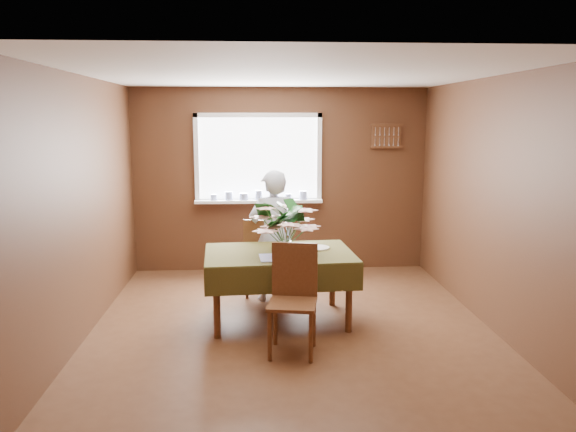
{
  "coord_description": "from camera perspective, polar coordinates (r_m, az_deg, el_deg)",
  "views": [
    {
      "loc": [
        -0.37,
        -5.4,
        2.09
      ],
      "look_at": [
        0.0,
        0.55,
        1.05
      ],
      "focal_mm": 35.0,
      "sensor_mm": 36.0,
      "label": 1
    }
  ],
  "objects": [
    {
      "name": "floor",
      "position": [
        5.8,
        0.34,
        -11.23
      ],
      "size": [
        4.5,
        4.5,
        0.0
      ],
      "primitive_type": "plane",
      "color": "#512F1B",
      "rests_on": "ground"
    },
    {
      "name": "chair_near",
      "position": [
        5.1,
        0.55,
        -7.9
      ],
      "size": [
        0.49,
        0.49,
        0.98
      ],
      "rotation": [
        0.0,
        0.0,
        -0.18
      ],
      "color": "brown",
      "rests_on": "floor"
    },
    {
      "name": "ceiling",
      "position": [
        5.42,
        0.37,
        14.23
      ],
      "size": [
        4.5,
        4.5,
        0.0
      ],
      "primitive_type": "plane",
      "rotation": [
        3.14,
        0.0,
        0.0
      ],
      "color": "white",
      "rests_on": "wall_back"
    },
    {
      "name": "wall_back",
      "position": [
        7.7,
        -0.78,
        3.65
      ],
      "size": [
        4.0,
        0.0,
        4.0
      ],
      "primitive_type": "plane",
      "rotation": [
        1.57,
        0.0,
        0.0
      ],
      "color": "brown",
      "rests_on": "floor"
    },
    {
      "name": "wall_right",
      "position": [
        5.95,
        19.95,
        1.19
      ],
      "size": [
        0.0,
        4.5,
        4.5
      ],
      "primitive_type": "plane",
      "rotation": [
        1.57,
        0.0,
        -1.57
      ],
      "color": "brown",
      "rests_on": "floor"
    },
    {
      "name": "chair_far",
      "position": [
        6.58,
        -2.55,
        -3.94
      ],
      "size": [
        0.5,
        0.5,
        0.94
      ],
      "rotation": [
        0.0,
        0.0,
        2.87
      ],
      "color": "brown",
      "rests_on": "floor"
    },
    {
      "name": "spoon_rack",
      "position": [
        7.83,
        9.99,
        8.01
      ],
      "size": [
        0.44,
        0.05,
        0.33
      ],
      "color": "brown",
      "rests_on": "wall_back"
    },
    {
      "name": "window_assembly",
      "position": [
        7.63,
        -3.0,
        4.28
      ],
      "size": [
        1.72,
        0.2,
        1.22
      ],
      "color": "white",
      "rests_on": "wall_back"
    },
    {
      "name": "side_plate",
      "position": [
        5.94,
        2.98,
        -3.24
      ],
      "size": [
        0.34,
        0.34,
        0.01
      ],
      "primitive_type": "cylinder",
      "rotation": [
        0.0,
        0.0,
        0.39
      ],
      "color": "white",
      "rests_on": "dining_table"
    },
    {
      "name": "flower_bouquet",
      "position": [
        5.54,
        -0.26,
        -0.67
      ],
      "size": [
        0.61,
        0.61,
        0.52
      ],
      "rotation": [
        0.0,
        0.0,
        -0.27
      ],
      "color": "white",
      "rests_on": "dining_table"
    },
    {
      "name": "wall_front",
      "position": [
        3.28,
        3.03,
        -5.0
      ],
      "size": [
        4.0,
        0.0,
        4.0
      ],
      "primitive_type": "plane",
      "rotation": [
        -1.57,
        0.0,
        0.0
      ],
      "color": "brown",
      "rests_on": "floor"
    },
    {
      "name": "seated_woman",
      "position": [
        6.44,
        -1.57,
        -2.02
      ],
      "size": [
        0.62,
        0.48,
        1.52
      ],
      "primitive_type": "imported",
      "rotation": [
        0.0,
        0.0,
        3.38
      ],
      "color": "white",
      "rests_on": "floor"
    },
    {
      "name": "dining_table",
      "position": [
        5.8,
        -0.9,
        -4.53
      ],
      "size": [
        1.58,
        1.12,
        0.74
      ],
      "rotation": [
        0.0,
        0.0,
        0.06
      ],
      "color": "brown",
      "rests_on": "floor"
    },
    {
      "name": "table_knife",
      "position": [
        5.62,
        0.47,
        -3.97
      ],
      "size": [
        0.04,
        0.22,
        0.0
      ],
      "primitive_type": "cube",
      "rotation": [
        0.0,
        0.0,
        -0.09
      ],
      "color": "silver",
      "rests_on": "dining_table"
    },
    {
      "name": "wall_left",
      "position": [
        5.7,
        -20.14,
        0.81
      ],
      "size": [
        0.0,
        4.5,
        4.5
      ],
      "primitive_type": "plane",
      "rotation": [
        1.57,
        0.0,
        1.57
      ],
      "color": "brown",
      "rests_on": "floor"
    }
  ]
}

